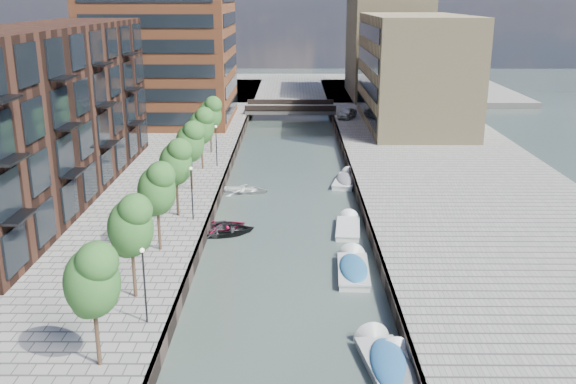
{
  "coord_description": "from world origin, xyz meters",
  "views": [
    {
      "loc": [
        0.33,
        -21.77,
        17.15
      ],
      "look_at": [
        0.0,
        22.99,
        3.5
      ],
      "focal_mm": 40.0,
      "sensor_mm": 36.0,
      "label": 1
    }
  ],
  "objects_px": {
    "tree_3": "(175,161)",
    "motorboat_3": "(353,268)",
    "motorboat_4": "(346,180)",
    "tree_5": "(201,125)",
    "car": "(347,113)",
    "sloop_2": "(218,230)",
    "sloop_3": "(245,192)",
    "tree_4": "(190,141)",
    "tree_1": "(130,224)",
    "motorboat_0": "(386,363)",
    "tree_0": "(92,278)",
    "bridge": "(290,109)",
    "motorboat_1": "(400,374)",
    "tree_2": "(157,187)",
    "tree_6": "(210,113)",
    "sloop_4": "(221,234)",
    "sloop_1": "(223,231)",
    "motorboat_2": "(348,227)"
  },
  "relations": [
    {
      "from": "tree_2",
      "to": "sloop_2",
      "type": "relative_size",
      "value": 1.35
    },
    {
      "from": "bridge",
      "to": "car",
      "type": "relative_size",
      "value": 3.11
    },
    {
      "from": "tree_4",
      "to": "tree_2",
      "type": "bearing_deg",
      "value": -90.0
    },
    {
      "from": "sloop_4",
      "to": "motorboat_1",
      "type": "height_order",
      "value": "motorboat_1"
    },
    {
      "from": "sloop_4",
      "to": "motorboat_4",
      "type": "xyz_separation_m",
      "value": [
        10.6,
        14.16,
        0.22
      ]
    },
    {
      "from": "tree_3",
      "to": "motorboat_0",
      "type": "relative_size",
      "value": 0.99
    },
    {
      "from": "tree_5",
      "to": "tree_6",
      "type": "xyz_separation_m",
      "value": [
        0.0,
        7.0,
        0.0
      ]
    },
    {
      "from": "sloop_4",
      "to": "motorboat_0",
      "type": "relative_size",
      "value": 0.86
    },
    {
      "from": "tree_5",
      "to": "motorboat_2",
      "type": "height_order",
      "value": "tree_5"
    },
    {
      "from": "bridge",
      "to": "motorboat_4",
      "type": "distance_m",
      "value": 34.78
    },
    {
      "from": "sloop_1",
      "to": "sloop_3",
      "type": "distance_m",
      "value": 10.12
    },
    {
      "from": "tree_5",
      "to": "car",
      "type": "relative_size",
      "value": 1.42
    },
    {
      "from": "tree_6",
      "to": "car",
      "type": "height_order",
      "value": "tree_6"
    },
    {
      "from": "tree_5",
      "to": "bridge",
      "type": "bearing_deg",
      "value": 75.56
    },
    {
      "from": "tree_4",
      "to": "motorboat_1",
      "type": "distance_m",
      "value": 31.21
    },
    {
      "from": "sloop_1",
      "to": "sloop_4",
      "type": "relative_size",
      "value": 0.91
    },
    {
      "from": "tree_3",
      "to": "motorboat_3",
      "type": "distance_m",
      "value": 16.07
    },
    {
      "from": "tree_4",
      "to": "tree_6",
      "type": "height_order",
      "value": "same"
    },
    {
      "from": "tree_3",
      "to": "tree_6",
      "type": "bearing_deg",
      "value": 90.0
    },
    {
      "from": "tree_4",
      "to": "tree_0",
      "type": "bearing_deg",
      "value": -90.0
    },
    {
      "from": "car",
      "to": "motorboat_0",
      "type": "bearing_deg",
      "value": -68.26
    },
    {
      "from": "motorboat_3",
      "to": "motorboat_4",
      "type": "distance_m",
      "value": 21.03
    },
    {
      "from": "motorboat_2",
      "to": "motorboat_0",
      "type": "bearing_deg",
      "value": -89.35
    },
    {
      "from": "tree_5",
      "to": "sloop_1",
      "type": "bearing_deg",
      "value": -76.57
    },
    {
      "from": "tree_0",
      "to": "sloop_3",
      "type": "relative_size",
      "value": 1.38
    },
    {
      "from": "motorboat_4",
      "to": "tree_5",
      "type": "bearing_deg",
      "value": 174.62
    },
    {
      "from": "tree_5",
      "to": "sloop_1",
      "type": "relative_size",
      "value": 1.28
    },
    {
      "from": "bridge",
      "to": "tree_5",
      "type": "distance_m",
      "value": 34.3
    },
    {
      "from": "tree_6",
      "to": "motorboat_3",
      "type": "relative_size",
      "value": 1.04
    },
    {
      "from": "bridge",
      "to": "sloop_3",
      "type": "bearing_deg",
      "value": -96.07
    },
    {
      "from": "tree_5",
      "to": "motorboat_1",
      "type": "height_order",
      "value": "tree_5"
    },
    {
      "from": "tree_3",
      "to": "motorboat_2",
      "type": "distance_m",
      "value": 14.13
    },
    {
      "from": "tree_5",
      "to": "motorboat_4",
      "type": "xyz_separation_m",
      "value": [
        14.01,
        -1.32,
        -5.09
      ]
    },
    {
      "from": "tree_1",
      "to": "motorboat_0",
      "type": "height_order",
      "value": "tree_1"
    },
    {
      "from": "tree_6",
      "to": "sloop_2",
      "type": "height_order",
      "value": "tree_6"
    },
    {
      "from": "tree_1",
      "to": "tree_6",
      "type": "height_order",
      "value": "same"
    },
    {
      "from": "tree_1",
      "to": "sloop_2",
      "type": "bearing_deg",
      "value": 76.99
    },
    {
      "from": "tree_4",
      "to": "motorboat_4",
      "type": "height_order",
      "value": "tree_4"
    },
    {
      "from": "tree_2",
      "to": "tree_0",
      "type": "bearing_deg",
      "value": -90.0
    },
    {
      "from": "sloop_2",
      "to": "sloop_3",
      "type": "xyz_separation_m",
      "value": [
        1.39,
        9.87,
        0.0
      ]
    },
    {
      "from": "tree_2",
      "to": "motorboat_2",
      "type": "bearing_deg",
      "value": 27.49
    },
    {
      "from": "tree_3",
      "to": "tree_4",
      "type": "distance_m",
      "value": 7.0
    },
    {
      "from": "tree_4",
      "to": "motorboat_1",
      "type": "relative_size",
      "value": 1.17
    },
    {
      "from": "tree_2",
      "to": "sloop_3",
      "type": "xyz_separation_m",
      "value": [
        4.49,
        16.29,
        -5.31
      ]
    },
    {
      "from": "motorboat_3",
      "to": "motorboat_4",
      "type": "xyz_separation_m",
      "value": [
        1.24,
        21.0,
        -0.01
      ]
    },
    {
      "from": "bridge",
      "to": "tree_1",
      "type": "distance_m",
      "value": 61.71
    },
    {
      "from": "tree_1",
      "to": "tree_4",
      "type": "relative_size",
      "value": 1.0
    },
    {
      "from": "bridge",
      "to": "tree_2",
      "type": "height_order",
      "value": "tree_2"
    },
    {
      "from": "tree_3",
      "to": "sloop_3",
      "type": "xyz_separation_m",
      "value": [
        4.49,
        9.29,
        -5.31
      ]
    },
    {
      "from": "tree_5",
      "to": "sloop_3",
      "type": "bearing_deg",
      "value": -46.38
    }
  ]
}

